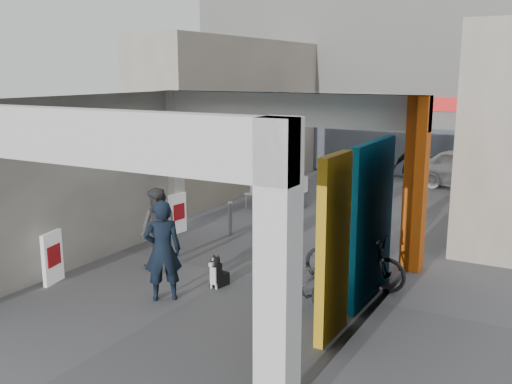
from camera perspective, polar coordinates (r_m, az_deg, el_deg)
The scene contains 20 objects.
ground at distance 11.49m, azimuth -2.17°, elevation -8.15°, with size 90.00×90.00×0.00m, color #57575C.
arcade_canopy at distance 9.95m, azimuth -2.08°, elevation 2.41°, with size 6.40×6.45×6.40m.
far_building at distance 23.87m, azimuth 15.88°, elevation 11.62°, with size 18.00×4.08×8.00m.
plaza_bldg_left at distance 19.59m, azimuth -2.06°, elevation 7.71°, with size 2.00×9.00×5.00m, color #B5A796.
bollard_left at distance 13.96m, azimuth -2.58°, elevation -2.73°, with size 0.09×0.09×0.83m, color #93959B.
bollard_center at distance 13.58m, azimuth 3.15°, elevation -2.98°, with size 0.09×0.09×0.90m, color #93959B.
bollard_right at distance 12.60m, azimuth 9.88°, elevation -4.32°, with size 0.09×0.09×0.92m, color #93959B.
advert_board_near at distance 11.51m, azimuth -19.68°, elevation -6.18°, with size 0.20×0.55×1.00m.
advert_board_far at distance 14.26m, azimuth -7.83°, elevation -2.13°, with size 0.15×0.56×1.00m.
cafe_set at distance 16.91m, azimuth 2.05°, elevation -0.41°, with size 1.54×1.24×0.93m.
produce_stand at distance 17.45m, azimuth 2.54°, elevation -0.05°, with size 1.23×0.67×0.81m.
crate_stack at distance 17.27m, azimuth 11.57°, elevation -0.56°, with size 0.47×0.38×0.56m.
border_collie at distance 10.77m, azimuth -3.90°, elevation -8.15°, with size 0.24×0.46×0.64m.
man_with_dog at distance 10.10m, azimuth -9.32°, elevation -5.80°, with size 0.66×0.43×1.80m, color black.
man_back_turned at distance 11.56m, azimuth -9.72°, elevation -3.79°, with size 0.82×0.64×1.69m, color #3C3D3F.
man_elderly at distance 11.63m, azimuth 10.76°, elevation -4.18°, with size 0.74×0.48×1.52m, color #5D7BB6.
man_crates at distance 19.07m, azimuth 15.14°, elevation 2.27°, with size 1.03×0.43×1.75m, color black.
bicycle_front at distance 10.84m, azimuth 9.79°, elevation -6.70°, with size 0.69×1.97×1.03m, color black.
bicycle_rear at distance 9.66m, azimuth 4.61°, elevation -9.19°, with size 0.44×1.57×0.94m, color black.
white_van at distance 20.62m, azimuth 20.91°, elevation 2.08°, with size 1.63×4.05×1.38m, color white.
Camera 1 is at (5.64, -9.20, 3.95)m, focal length 40.00 mm.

